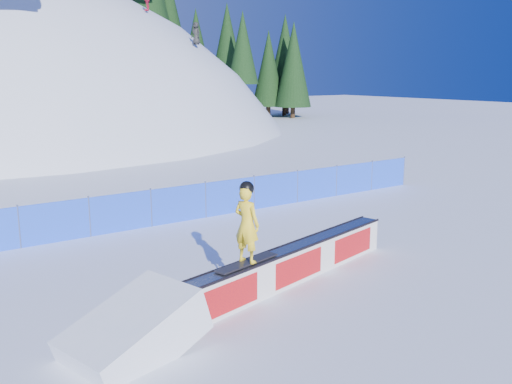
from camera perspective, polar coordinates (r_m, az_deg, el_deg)
ground at (r=15.32m, az=0.26°, el=-6.53°), size 160.00×160.00×0.00m
treeline at (r=62.08m, az=-5.11°, el=16.94°), size 23.66×11.47×21.83m
safety_fence at (r=18.87m, az=-7.69°, el=-1.20°), size 22.05×0.05×1.30m
rail_box at (r=13.46m, az=3.54°, el=-7.27°), size 7.16×2.22×0.87m
snow_ramp at (r=10.68m, az=-12.03°, el=-15.35°), size 2.73×2.06×1.52m
snowboarder at (r=11.93m, az=-0.93°, el=-3.17°), size 1.72×0.70×1.78m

